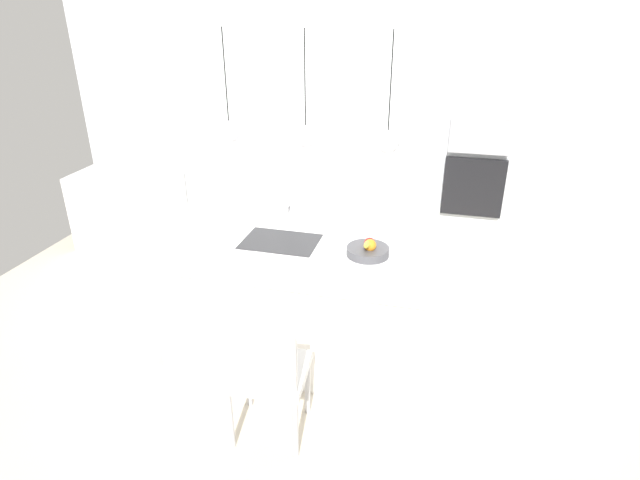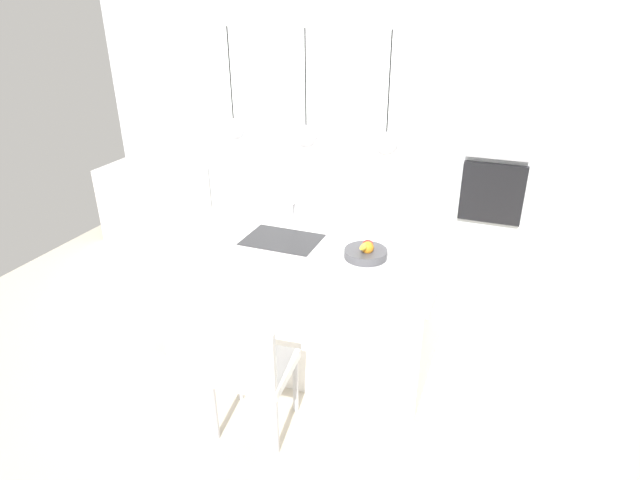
% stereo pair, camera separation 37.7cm
% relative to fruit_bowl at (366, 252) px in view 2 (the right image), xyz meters
% --- Properties ---
extents(floor, '(6.60, 6.60, 0.00)m').
position_rel_fruit_bowl_xyz_m(floor, '(-0.47, 0.06, -0.93)').
color(floor, beige).
rests_on(floor, ground).
extents(back_wall, '(6.00, 0.10, 2.60)m').
position_rel_fruit_bowl_xyz_m(back_wall, '(-0.47, 1.71, 0.37)').
color(back_wall, white).
rests_on(back_wall, ground).
extents(kitchen_island, '(2.01, 1.16, 0.89)m').
position_rel_fruit_bowl_xyz_m(kitchen_island, '(-0.47, 0.06, -0.49)').
color(kitchen_island, white).
rests_on(kitchen_island, ground).
extents(sink_basin, '(0.56, 0.40, 0.02)m').
position_rel_fruit_bowl_xyz_m(sink_basin, '(-0.67, 0.06, -0.05)').
color(sink_basin, '#2D2D30').
rests_on(sink_basin, kitchen_island).
extents(faucet, '(0.02, 0.17, 0.22)m').
position_rel_fruit_bowl_xyz_m(faucet, '(-0.67, 0.27, 0.10)').
color(faucet, silver).
rests_on(faucet, kitchen_island).
extents(fruit_bowl, '(0.30, 0.30, 0.15)m').
position_rel_fruit_bowl_xyz_m(fruit_bowl, '(0.00, 0.00, 0.00)').
color(fruit_bowl, '#4C4C51').
rests_on(fruit_bowl, kitchen_island).
extents(side_counter, '(1.10, 0.60, 0.83)m').
position_rel_fruit_bowl_xyz_m(side_counter, '(-2.87, 1.34, -0.52)').
color(side_counter, white).
rests_on(side_counter, ground).
extents(microwave, '(0.54, 0.08, 0.34)m').
position_rel_fruit_bowl_xyz_m(microwave, '(0.73, 1.64, 0.48)').
color(microwave, '#9E9EA3').
rests_on(microwave, back_wall).
extents(oven, '(0.56, 0.08, 0.56)m').
position_rel_fruit_bowl_xyz_m(oven, '(0.73, 1.64, -0.02)').
color(oven, black).
rests_on(oven, back_wall).
extents(chair_near, '(0.50, 0.47, 0.88)m').
position_rel_fruit_bowl_xyz_m(chair_near, '(-0.44, -0.93, -0.43)').
color(chair_near, silver).
rests_on(chair_near, ground).
extents(pendant_light_left, '(0.16, 0.16, 0.76)m').
position_rel_fruit_bowl_xyz_m(pendant_light_left, '(-1.02, 0.06, 0.77)').
color(pendant_light_left, silver).
extents(pendant_light_center, '(0.16, 0.16, 0.76)m').
position_rel_fruit_bowl_xyz_m(pendant_light_center, '(-0.47, 0.06, 0.77)').
color(pendant_light_center, silver).
extents(pendant_light_right, '(0.16, 0.16, 0.76)m').
position_rel_fruit_bowl_xyz_m(pendant_light_right, '(0.09, 0.06, 0.77)').
color(pendant_light_right, silver).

